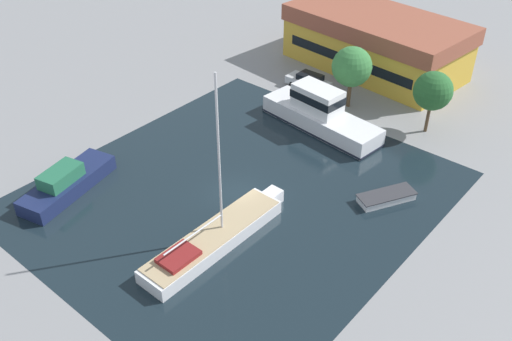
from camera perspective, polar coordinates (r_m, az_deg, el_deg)
The scene contains 10 objects.
ground_plane at distance 44.54m, azimuth -1.90°, elevation -2.34°, with size 440.00×440.00×0.00m, color gray.
water_canal at distance 44.54m, azimuth -1.90°, elevation -2.33°, with size 27.22×30.32×0.01m, color black.
warehouse_building at distance 64.45m, azimuth 11.88°, elevation 12.48°, with size 20.10×11.59×5.97m.
quay_tree_near_building at distance 52.66m, azimuth 17.28°, elevation 7.60°, with size 3.46×3.46×5.83m.
quay_tree_by_water at distance 55.31m, azimuth 9.56°, elevation 10.18°, with size 3.83×3.83×6.11m.
parked_car at distance 59.65m, azimuth 5.29°, elevation 8.87°, with size 4.70×1.91×1.63m.
sailboat_moored at distance 39.75m, azimuth -4.13°, elevation -6.69°, with size 2.67×12.93×12.83m.
motor_cruiser at distance 52.57m, azimuth 6.41°, elevation 5.66°, with size 12.30×4.71×3.90m.
small_dinghy at distance 44.77m, azimuth 12.91°, elevation -2.61°, with size 3.61×4.76×0.64m.
cabin_boat at distance 46.65m, azimuth -18.41°, elevation -1.17°, with size 4.48×8.76×2.28m.
Camera 1 is at (24.02, -25.93, 27.09)m, focal length 40.00 mm.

